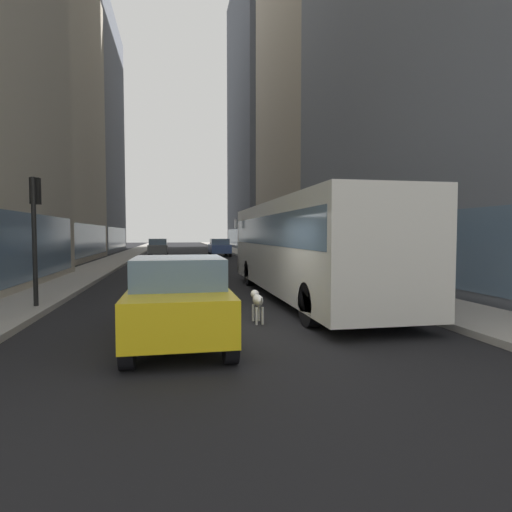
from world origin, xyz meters
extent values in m
plane|color=black|center=(0.00, 35.00, 0.00)|extent=(120.00, 120.00, 0.00)
cube|color=#9E9991|center=(-5.70, 35.00, 0.07)|extent=(2.40, 110.00, 0.15)
cube|color=#9E9991|center=(5.70, 35.00, 0.07)|extent=(2.40, 110.00, 0.15)
cube|color=slate|center=(-6.34, 4.86, 1.60)|extent=(0.08, 15.95, 2.40)
cube|color=#B2A893|center=(-11.90, 24.31, 11.48)|extent=(8.54, 17.32, 22.95)
cube|color=slate|center=(-7.65, 24.31, 1.60)|extent=(0.08, 15.59, 2.40)
cube|color=slate|center=(-11.90, 42.49, 13.63)|extent=(8.12, 16.72, 27.25)
cube|color=slate|center=(-7.86, 42.49, 1.60)|extent=(0.08, 15.05, 2.40)
cube|color=slate|center=(7.11, 7.11, 1.60)|extent=(0.08, 19.99, 2.40)
cube|color=#A0937F|center=(11.90, 28.76, 20.76)|extent=(8.32, 17.42, 41.51)
cube|color=slate|center=(7.76, 28.76, 1.60)|extent=(0.08, 15.68, 2.40)
cube|color=#4C515B|center=(11.90, 50.55, 19.28)|extent=(8.83, 21.54, 38.56)
cube|color=slate|center=(7.51, 50.55, 1.60)|extent=(0.08, 19.38, 2.40)
cube|color=silver|center=(2.80, 3.82, 1.67)|extent=(2.55, 11.50, 2.75)
cube|color=slate|center=(2.80, 3.82, 2.17)|extent=(2.57, 11.04, 0.90)
cube|color=black|center=(2.80, 9.52, 0.55)|extent=(2.55, 0.16, 0.44)
cylinder|color=black|center=(1.67, 7.37, 0.50)|extent=(0.30, 1.00, 1.00)
cylinder|color=black|center=(3.92, 7.37, 0.50)|extent=(0.30, 1.00, 1.00)
cylinder|color=black|center=(1.67, -0.33, 0.50)|extent=(0.30, 1.00, 1.00)
cylinder|color=black|center=(3.92, -0.33, 0.50)|extent=(0.30, 1.00, 1.00)
cube|color=silver|center=(1.34, 8.97, 2.50)|extent=(0.08, 0.24, 0.40)
cube|color=yellow|center=(-1.20, -0.88, 0.70)|extent=(1.79, 4.29, 0.75)
cube|color=slate|center=(-1.20, -1.09, 1.35)|extent=(1.65, 1.93, 0.55)
cylinder|color=black|center=(-1.99, 0.85, 0.32)|extent=(0.22, 0.64, 0.64)
cylinder|color=black|center=(-0.41, 0.85, 0.32)|extent=(0.22, 0.64, 0.64)
cylinder|color=black|center=(-1.99, -2.61, 0.32)|extent=(0.22, 0.64, 0.64)
cylinder|color=black|center=(-0.41, -2.61, 0.32)|extent=(0.22, 0.64, 0.64)
cube|color=#4C6BB7|center=(2.80, 29.74, 0.70)|extent=(1.79, 4.04, 0.75)
cube|color=slate|center=(2.80, 29.54, 1.35)|extent=(1.65, 1.82, 0.55)
cylinder|color=black|center=(2.01, 31.35, 0.32)|extent=(0.22, 0.64, 0.64)
cylinder|color=black|center=(3.59, 31.35, 0.32)|extent=(0.22, 0.64, 0.64)
cylinder|color=black|center=(2.01, 28.13, 0.32)|extent=(0.22, 0.64, 0.64)
cylinder|color=black|center=(3.59, 28.13, 0.32)|extent=(0.22, 0.64, 0.64)
cube|color=slate|center=(-2.80, 31.06, 0.70)|extent=(1.70, 4.68, 0.75)
cube|color=slate|center=(-2.80, 30.82, 1.35)|extent=(1.56, 2.11, 0.55)
cylinder|color=black|center=(-3.54, 32.99, 0.32)|extent=(0.22, 0.64, 0.64)
cylinder|color=black|center=(-2.06, 32.99, 0.32)|extent=(0.22, 0.64, 0.64)
cylinder|color=black|center=(-3.54, 29.13, 0.32)|extent=(0.22, 0.64, 0.64)
cylinder|color=black|center=(-2.06, 29.13, 0.32)|extent=(0.22, 0.64, 0.64)
ellipsoid|color=white|center=(0.61, 0.31, 0.53)|extent=(0.22, 0.60, 0.26)
sphere|color=white|center=(0.61, 0.69, 0.62)|extent=(0.20, 0.20, 0.20)
sphere|color=black|center=(0.55, 0.71, 0.64)|extent=(0.07, 0.07, 0.07)
sphere|color=black|center=(0.67, 0.71, 0.64)|extent=(0.07, 0.07, 0.07)
cylinder|color=white|center=(0.61, -0.09, 0.58)|extent=(0.03, 0.16, 0.19)
cylinder|color=white|center=(0.54, 0.52, 0.20)|extent=(0.06, 0.06, 0.40)
cylinder|color=white|center=(0.68, 0.52, 0.20)|extent=(0.06, 0.06, 0.40)
cylinder|color=white|center=(0.54, 0.10, 0.20)|extent=(0.06, 0.06, 0.40)
cylinder|color=white|center=(0.68, 0.10, 0.20)|extent=(0.06, 0.06, 0.40)
sphere|color=black|center=(0.66, 0.41, 0.57)|extent=(0.04, 0.04, 0.04)
sphere|color=black|center=(0.55, 0.23, 0.55)|extent=(0.04, 0.04, 0.04)
sphere|color=black|center=(0.63, 0.13, 0.59)|extent=(0.04, 0.04, 0.04)
cylinder|color=#1E1E2D|center=(5.33, 8.92, 0.57)|extent=(0.28, 0.28, 0.85)
cylinder|color=maroon|center=(5.33, 8.92, 1.31)|extent=(0.34, 0.34, 0.62)
sphere|color=tan|center=(5.33, 8.92, 1.73)|extent=(0.22, 0.22, 0.22)
cube|color=#59331E|center=(5.55, 8.92, 1.05)|extent=(0.12, 0.24, 0.20)
cylinder|color=#1E1E2D|center=(5.63, 1.01, 0.57)|extent=(0.28, 0.28, 0.85)
cylinder|color=maroon|center=(5.63, 1.01, 1.31)|extent=(0.34, 0.34, 0.62)
sphere|color=tan|center=(5.63, 1.01, 1.73)|extent=(0.22, 0.22, 0.22)
cylinder|color=black|center=(-4.90, 2.83, 1.85)|extent=(0.12, 0.12, 3.40)
cube|color=black|center=(-4.90, 3.01, 3.20)|extent=(0.24, 0.20, 0.70)
sphere|color=red|center=(-4.90, 3.12, 3.42)|extent=(0.11, 0.11, 0.11)
sphere|color=orange|center=(-4.90, 3.12, 3.20)|extent=(0.11, 0.11, 0.11)
sphere|color=green|center=(-4.90, 3.12, 2.98)|extent=(0.11, 0.11, 0.11)
camera|label=1|loc=(-1.26, -9.13, 2.06)|focal=29.44mm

